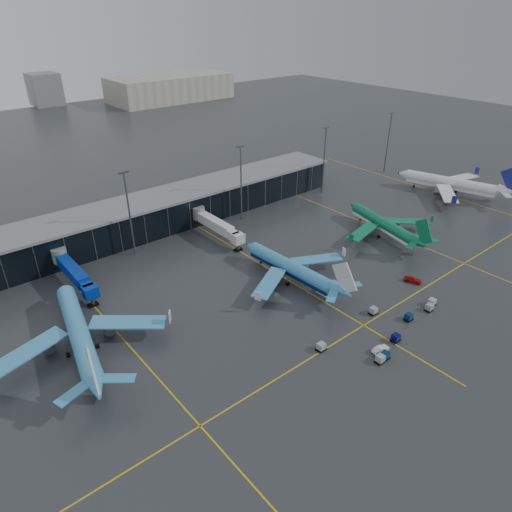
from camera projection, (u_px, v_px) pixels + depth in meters
ground at (288, 312)px, 109.72m from camera, size 600.00×600.00×0.00m
terminal_pier at (159, 212)px, 148.91m from camera, size 142.00×17.00×10.70m
jet_bridges at (74, 273)px, 117.01m from camera, size 94.00×27.50×7.20m
flood_masts at (190, 195)px, 139.53m from camera, size 203.00×0.50×25.50m
distant_hangars at (74, 97)px, 315.42m from camera, size 260.00×71.00×22.00m
taxi_lines at (288, 280)px, 122.44m from camera, size 220.00×120.00×0.02m
airliner_arkefly at (76, 321)px, 95.53m from camera, size 46.55×50.80×13.57m
airliner_klm_near at (290, 260)px, 119.97m from camera, size 35.98×40.50×11.96m
airliner_aer_lingus at (384, 217)px, 144.28m from camera, size 41.40×44.77×11.64m
airliner_ba at (451, 177)px, 174.69m from camera, size 51.33×55.10×14.03m
baggage_carts at (392, 328)px, 102.97m from camera, size 35.39×12.98×1.70m
mobile_airstair at (324, 291)px, 116.55m from camera, size 2.29×3.26×3.45m
service_van_red at (413, 280)px, 121.22m from camera, size 3.40×4.87×1.54m
service_van_white at (381, 349)px, 96.98m from camera, size 4.22×1.97×1.34m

